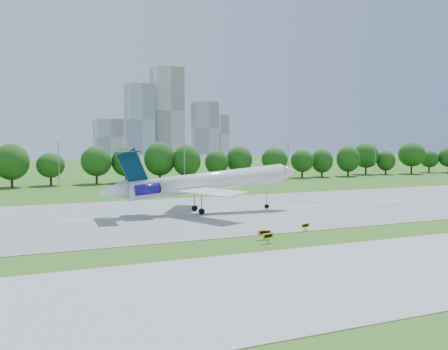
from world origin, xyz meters
TOP-DOWN VIEW (x-y plane):
  - ground at (0.00, 0.00)m, footprint 600.00×600.00m
  - runway at (0.00, 25.00)m, footprint 400.00×45.00m
  - taxiway at (0.00, -18.00)m, footprint 400.00×23.00m
  - tree_line at (0.00, 92.00)m, footprint 288.40×8.40m
  - light_poles at (-2.50, 82.00)m, footprint 175.90×0.25m
  - skyline at (100.16, 390.61)m, footprint 127.00×52.00m
  - airliner at (-1.84, 25.10)m, footprint 36.40×26.38m
  - taxi_sign_left at (-2.93, -2.42)m, footprint 1.77×0.71m
  - taxi_sign_centre at (-2.20, -0.09)m, footprint 1.74×0.63m
  - taxi_sign_right at (5.85, 2.82)m, footprint 1.56×0.66m

SIDE VIEW (x-z plane):
  - ground at x=0.00m, z-range 0.00..0.00m
  - runway at x=0.00m, z-range 0.00..0.08m
  - taxiway at x=0.00m, z-range 0.00..0.08m
  - taxi_sign_right at x=5.85m, z-range 0.26..1.38m
  - taxi_sign_centre at x=-2.20m, z-range 0.29..1.52m
  - taxi_sign_left at x=-2.93m, z-range 0.30..1.55m
  - airliner at x=-1.84m, z-range -0.23..11.19m
  - tree_line at x=0.00m, z-range 0.99..11.39m
  - light_poles at x=-2.50m, z-range 0.24..12.43m
  - skyline at x=100.16m, z-range -9.54..70.46m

